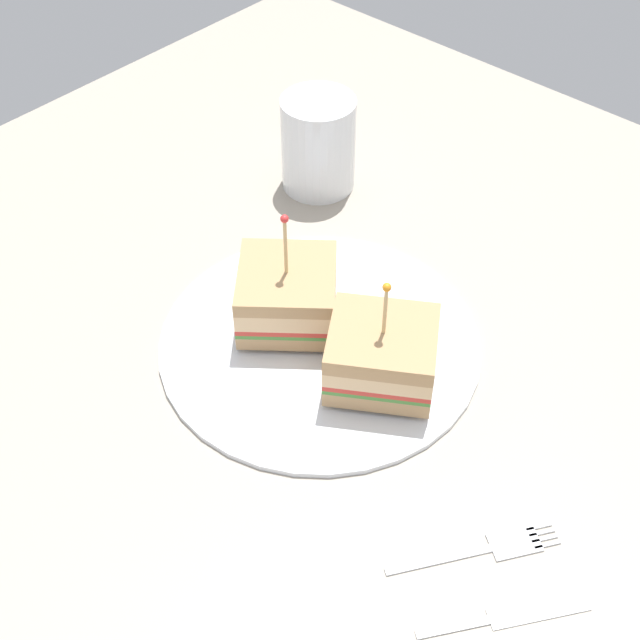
% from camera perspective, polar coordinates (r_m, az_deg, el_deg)
% --- Properties ---
extents(ground_plane, '(1.01, 1.01, 0.02)m').
position_cam_1_polar(ground_plane, '(0.76, 0.00, -2.11)').
color(ground_plane, '#9E9384').
extents(plate, '(0.28, 0.28, 0.01)m').
position_cam_1_polar(plate, '(0.75, 0.00, -1.34)').
color(plate, white).
rests_on(plate, ground_plane).
extents(sandwich_half_front, '(0.12, 0.12, 0.11)m').
position_cam_1_polar(sandwich_half_front, '(0.75, -2.14, 1.74)').
color(sandwich_half_front, tan).
rests_on(sandwich_half_front, plate).
extents(sandwich_half_back, '(0.11, 0.11, 0.10)m').
position_cam_1_polar(sandwich_half_back, '(0.70, 4.35, -2.04)').
color(sandwich_half_back, tan).
rests_on(sandwich_half_back, plate).
extents(drink_glass, '(0.08, 0.08, 0.10)m').
position_cam_1_polar(drink_glass, '(0.90, -0.11, 11.38)').
color(drink_glass, silver).
rests_on(drink_glass, ground_plane).
extents(fork, '(0.08, 0.11, 0.00)m').
position_cam_1_polar(fork, '(0.64, 11.32, -14.48)').
color(fork, silver).
rests_on(fork, ground_plane).
extents(knife, '(0.08, 0.10, 0.00)m').
position_cam_1_polar(knife, '(0.62, 12.61, -18.44)').
color(knife, silver).
rests_on(knife, ground_plane).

